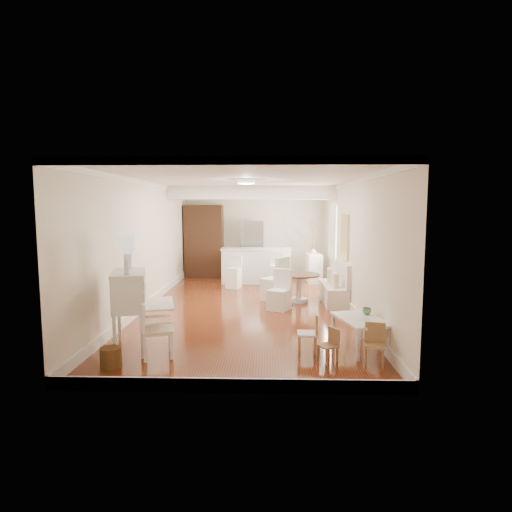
{
  "coord_description": "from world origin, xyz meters",
  "views": [
    {
      "loc": [
        0.46,
        -9.41,
        2.22
      ],
      "look_at": [
        0.18,
        0.3,
        1.12
      ],
      "focal_mm": 30.0,
      "sensor_mm": 36.0,
      "label": 1
    }
  ],
  "objects_px": {
    "secretary_bureau": "(130,311)",
    "bar_stool_right": "(277,270)",
    "fridge": "(263,249)",
    "gustavian_armchair": "(157,329)",
    "wicker_basket": "(111,358)",
    "kids_chair_b": "(307,333)",
    "dining_table": "(299,288)",
    "bar_stool_left": "(234,272)",
    "sideboard": "(314,268)",
    "slip_chair_far": "(275,279)",
    "breakfast_counter": "(256,266)",
    "kids_chair_a": "(328,345)",
    "pantry_cabinet": "(204,241)",
    "kids_chair_c": "(375,345)",
    "slip_chair_near": "(279,290)",
    "kids_table": "(360,334)"
  },
  "relations": [
    {
      "from": "kids_chair_a",
      "to": "sideboard",
      "type": "distance_m",
      "value": 6.76
    },
    {
      "from": "gustavian_armchair",
      "to": "dining_table",
      "type": "height_order",
      "value": "gustavian_armchair"
    },
    {
      "from": "bar_stool_right",
      "to": "fridge",
      "type": "height_order",
      "value": "fridge"
    },
    {
      "from": "kids_chair_b",
      "to": "bar_stool_right",
      "type": "height_order",
      "value": "bar_stool_right"
    },
    {
      "from": "kids_chair_b",
      "to": "slip_chair_far",
      "type": "distance_m",
      "value": 3.76
    },
    {
      "from": "gustavian_armchair",
      "to": "breakfast_counter",
      "type": "height_order",
      "value": "breakfast_counter"
    },
    {
      "from": "kids_table",
      "to": "fridge",
      "type": "bearing_deg",
      "value": 102.85
    },
    {
      "from": "secretary_bureau",
      "to": "dining_table",
      "type": "height_order",
      "value": "secretary_bureau"
    },
    {
      "from": "bar_stool_left",
      "to": "sideboard",
      "type": "relative_size",
      "value": 1.01
    },
    {
      "from": "wicker_basket",
      "to": "kids_chair_c",
      "type": "xyz_separation_m",
      "value": [
        3.7,
        0.21,
        0.15
      ]
    },
    {
      "from": "wicker_basket",
      "to": "bar_stool_right",
      "type": "bearing_deg",
      "value": 68.69
    },
    {
      "from": "slip_chair_near",
      "to": "gustavian_armchair",
      "type": "bearing_deg",
      "value": -95.43
    },
    {
      "from": "kids_chair_a",
      "to": "fridge",
      "type": "relative_size",
      "value": 0.28
    },
    {
      "from": "gustavian_armchair",
      "to": "kids_chair_b",
      "type": "height_order",
      "value": "gustavian_armchair"
    },
    {
      "from": "secretary_bureau",
      "to": "bar_stool_right",
      "type": "height_order",
      "value": "secretary_bureau"
    },
    {
      "from": "gustavian_armchair",
      "to": "kids_chair_a",
      "type": "distance_m",
      "value": 2.52
    },
    {
      "from": "gustavian_armchair",
      "to": "kids_chair_a",
      "type": "bearing_deg",
      "value": -110.74
    },
    {
      "from": "slip_chair_near",
      "to": "fridge",
      "type": "xyz_separation_m",
      "value": [
        -0.39,
        4.42,
        0.46
      ]
    },
    {
      "from": "fridge",
      "to": "dining_table",
      "type": "bearing_deg",
      "value": -76.23
    },
    {
      "from": "slip_chair_near",
      "to": "slip_chair_far",
      "type": "distance_m",
      "value": 0.96
    },
    {
      "from": "slip_chair_near",
      "to": "bar_stool_left",
      "type": "relative_size",
      "value": 0.98
    },
    {
      "from": "sideboard",
      "to": "fridge",
      "type": "bearing_deg",
      "value": 148.28
    },
    {
      "from": "kids_table",
      "to": "sideboard",
      "type": "height_order",
      "value": "sideboard"
    },
    {
      "from": "kids_chair_a",
      "to": "dining_table",
      "type": "bearing_deg",
      "value": 151.82
    },
    {
      "from": "kids_chair_b",
      "to": "bar_stool_left",
      "type": "xyz_separation_m",
      "value": [
        -1.56,
        5.3,
        0.13
      ]
    },
    {
      "from": "kids_chair_a",
      "to": "pantry_cabinet",
      "type": "distance_m",
      "value": 8.2
    },
    {
      "from": "dining_table",
      "to": "fridge",
      "type": "distance_m",
      "value": 3.75
    },
    {
      "from": "slip_chair_near",
      "to": "fridge",
      "type": "distance_m",
      "value": 4.46
    },
    {
      "from": "dining_table",
      "to": "slip_chair_far",
      "type": "relative_size",
      "value": 0.92
    },
    {
      "from": "fridge",
      "to": "gustavian_armchair",
      "type": "bearing_deg",
      "value": -101.34
    },
    {
      "from": "secretary_bureau",
      "to": "kids_table",
      "type": "xyz_separation_m",
      "value": [
        3.6,
        0.09,
        -0.37
      ]
    },
    {
      "from": "kids_table",
      "to": "fridge",
      "type": "height_order",
      "value": "fridge"
    },
    {
      "from": "bar_stool_right",
      "to": "fridge",
      "type": "bearing_deg",
      "value": 112.51
    },
    {
      "from": "breakfast_counter",
      "to": "fridge",
      "type": "relative_size",
      "value": 1.14
    },
    {
      "from": "gustavian_armchair",
      "to": "kids_chair_c",
      "type": "bearing_deg",
      "value": -111.73
    },
    {
      "from": "slip_chair_far",
      "to": "bar_stool_left",
      "type": "xyz_separation_m",
      "value": [
        -1.11,
        1.56,
        -0.08
      ]
    },
    {
      "from": "bar_stool_left",
      "to": "pantry_cabinet",
      "type": "xyz_separation_m",
      "value": [
        -1.1,
        1.93,
        0.7
      ]
    },
    {
      "from": "kids_chair_a",
      "to": "bar_stool_left",
      "type": "bearing_deg",
      "value": 167.58
    },
    {
      "from": "slip_chair_far",
      "to": "fridge",
      "type": "distance_m",
      "value": 3.5
    },
    {
      "from": "kids_chair_c",
      "to": "pantry_cabinet",
      "type": "height_order",
      "value": "pantry_cabinet"
    },
    {
      "from": "wicker_basket",
      "to": "kids_chair_b",
      "type": "xyz_separation_m",
      "value": [
        2.79,
        0.68,
        0.17
      ]
    },
    {
      "from": "secretary_bureau",
      "to": "kids_chair_a",
      "type": "relative_size",
      "value": 2.47
    },
    {
      "from": "breakfast_counter",
      "to": "bar_stool_right",
      "type": "distance_m",
      "value": 0.85
    },
    {
      "from": "kids_chair_b",
      "to": "sideboard",
      "type": "distance_m",
      "value": 6.4
    },
    {
      "from": "bar_stool_right",
      "to": "secretary_bureau",
      "type": "bearing_deg",
      "value": -104.57
    },
    {
      "from": "gustavian_armchair",
      "to": "kids_chair_a",
      "type": "relative_size",
      "value": 1.67
    },
    {
      "from": "kids_chair_b",
      "to": "dining_table",
      "type": "height_order",
      "value": "dining_table"
    },
    {
      "from": "kids_table",
      "to": "kids_chair_a",
      "type": "relative_size",
      "value": 2.01
    },
    {
      "from": "gustavian_armchair",
      "to": "dining_table",
      "type": "distance_m",
      "value": 4.49
    },
    {
      "from": "dining_table",
      "to": "sideboard",
      "type": "xyz_separation_m",
      "value": [
        0.64,
        2.76,
        0.09
      ]
    }
  ]
}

